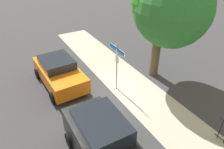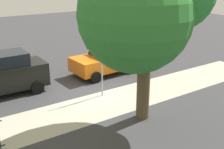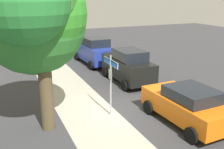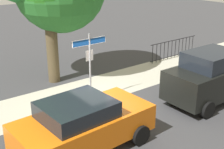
{
  "view_description": "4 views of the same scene",
  "coord_description": "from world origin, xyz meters",
  "px_view_note": "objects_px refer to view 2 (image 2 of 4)",
  "views": [
    {
      "loc": [
        8.25,
        -4.73,
        7.15
      ],
      "look_at": [
        0.29,
        -0.19,
        1.41
      ],
      "focal_mm": 33.91,
      "sensor_mm": 36.0,
      "label": 1
    },
    {
      "loc": [
        6.55,
        11.24,
        5.63
      ],
      "look_at": [
        -0.68,
        0.59,
        1.05
      ],
      "focal_mm": 45.5,
      "sensor_mm": 36.0,
      "label": 2
    },
    {
      "loc": [
        -10.45,
        4.79,
        5.27
      ],
      "look_at": [
        0.81,
        -0.12,
        1.56
      ],
      "focal_mm": 42.9,
      "sensor_mm": 36.0,
      "label": 3
    },
    {
      "loc": [
        -6.4,
        -9.08,
        5.39
      ],
      "look_at": [
        0.46,
        -0.09,
        1.12
      ],
      "focal_mm": 49.38,
      "sensor_mm": 36.0,
      "label": 4
    }
  ],
  "objects_px": {
    "street_sign": "(102,57)",
    "shade_tree": "(146,5)",
    "car_black": "(2,75)",
    "car_orange": "(107,60)"
  },
  "relations": [
    {
      "from": "street_sign",
      "to": "shade_tree",
      "type": "xyz_separation_m",
      "value": [
        0.0,
        3.01,
        2.65
      ]
    },
    {
      "from": "shade_tree",
      "to": "car_orange",
      "type": "bearing_deg",
      "value": -109.66
    },
    {
      "from": "street_sign",
      "to": "car_orange",
      "type": "height_order",
      "value": "street_sign"
    },
    {
      "from": "car_orange",
      "to": "car_black",
      "type": "height_order",
      "value": "car_black"
    },
    {
      "from": "shade_tree",
      "to": "car_black",
      "type": "distance_m",
      "value": 7.92
    },
    {
      "from": "car_orange",
      "to": "car_black",
      "type": "xyz_separation_m",
      "value": [
        5.97,
        -0.22,
        0.19
      ]
    },
    {
      "from": "street_sign",
      "to": "shade_tree",
      "type": "height_order",
      "value": "shade_tree"
    },
    {
      "from": "car_black",
      "to": "street_sign",
      "type": "bearing_deg",
      "value": 144.56
    },
    {
      "from": "street_sign",
      "to": "shade_tree",
      "type": "distance_m",
      "value": 4.01
    },
    {
      "from": "shade_tree",
      "to": "car_orange",
      "type": "xyz_separation_m",
      "value": [
        -2.02,
        -5.65,
        -3.77
      ]
    }
  ]
}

